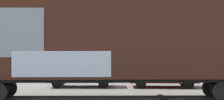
# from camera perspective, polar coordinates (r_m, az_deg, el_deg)

# --- Properties ---
(ground_plane) EXTENTS (260.00, 260.00, 0.00)m
(ground_plane) POSITION_cam_1_polar(r_m,az_deg,el_deg) (14.37, 4.48, -9.35)
(ground_plane) COLOR slate
(track) EXTENTS (60.01, 4.30, 0.08)m
(track) POSITION_cam_1_polar(r_m,az_deg,el_deg) (14.49, 7.00, -9.12)
(track) COLOR #4C4742
(track) RESTS_ON ground_plane
(freight_car) EXTENTS (18.02, 3.70, 5.10)m
(freight_car) POSITION_cam_1_polar(r_m,az_deg,el_deg) (14.20, -0.38, 2.26)
(freight_car) COLOR #472316
(freight_car) RESTS_ON ground_plane
(hillside) EXTENTS (139.52, 28.91, 16.27)m
(hillside) POSITION_cam_1_polar(r_m,az_deg,el_deg) (82.14, 2.11, 2.21)
(hillside) COLOR gray
(hillside) RESTS_ON ground_plane
(parked_car_silver) EXTENTS (4.27, 2.05, 1.58)m
(parked_car_silver) POSITION_cam_1_polar(r_m,az_deg,el_deg) (19.58, -5.85, -4.60)
(parked_car_silver) COLOR #B7BABF
(parked_car_silver) RESTS_ON ground_plane
(parked_car_red) EXTENTS (4.30, 2.00, 1.58)m
(parked_car_red) POSITION_cam_1_polar(r_m,az_deg,el_deg) (19.59, 9.49, -4.58)
(parked_car_red) COLOR #B21E1E
(parked_car_red) RESTS_ON ground_plane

